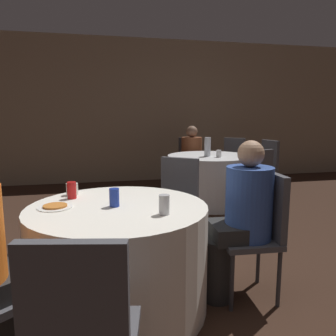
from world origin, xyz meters
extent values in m
plane|color=#382319|center=(0.00, 0.00, 0.00)|extent=(16.00, 16.00, 0.00)
cube|color=gray|center=(0.00, 4.56, 1.40)|extent=(16.00, 0.06, 2.80)
cylinder|color=white|center=(0.02, 0.10, 0.36)|extent=(1.21, 1.21, 0.73)
cylinder|color=white|center=(1.55, 2.58, 0.36)|extent=(1.26, 1.26, 0.73)
cube|color=#47474C|center=(-0.21, -0.98, 0.69)|extent=(0.38, 0.13, 0.47)
cube|color=#47474C|center=(0.57, 0.85, 0.43)|extent=(0.56, 0.56, 0.04)
cube|color=#47474C|center=(0.67, 0.99, 0.69)|extent=(0.33, 0.27, 0.47)
cylinder|color=#333338|center=(0.60, 0.61, 0.21)|extent=(0.03, 0.03, 0.41)
cylinder|color=#333338|center=(0.33, 0.81, 0.21)|extent=(0.03, 0.03, 0.41)
cylinder|color=#333338|center=(0.80, 0.88, 0.21)|extent=(0.03, 0.03, 0.41)
cylinder|color=#333338|center=(0.53, 1.08, 0.21)|extent=(0.03, 0.03, 0.41)
cube|color=#47474C|center=(0.94, 0.04, 0.43)|extent=(0.43, 0.43, 0.04)
cube|color=#47474C|center=(1.12, 0.03, 0.69)|extent=(0.08, 0.38, 0.47)
cylinder|color=#333338|center=(0.76, -0.12, 0.21)|extent=(0.03, 0.03, 0.41)
cylinder|color=#333338|center=(0.78, 0.22, 0.21)|extent=(0.03, 0.03, 0.41)
cylinder|color=#333338|center=(1.09, -0.14, 0.21)|extent=(0.03, 0.03, 0.41)
cylinder|color=#333338|center=(1.12, 0.20, 0.21)|extent=(0.03, 0.03, 0.41)
cube|color=#47474C|center=(1.74, 1.65, 0.43)|extent=(0.47, 0.47, 0.04)
cube|color=#47474C|center=(1.77, 1.47, 0.69)|extent=(0.38, 0.12, 0.47)
cylinder|color=#333338|center=(1.54, 1.78, 0.21)|extent=(0.03, 0.03, 0.41)
cylinder|color=#333338|center=(1.87, 1.85, 0.21)|extent=(0.03, 0.03, 0.41)
cylinder|color=#333338|center=(1.60, 1.45, 0.21)|extent=(0.03, 0.03, 0.41)
cylinder|color=#333338|center=(1.94, 1.51, 0.21)|extent=(0.03, 0.03, 0.41)
cube|color=#47474C|center=(1.55, 3.53, 0.43)|extent=(0.40, 0.40, 0.04)
cube|color=#47474C|center=(1.55, 3.71, 0.69)|extent=(0.38, 0.05, 0.47)
cylinder|color=#333338|center=(1.72, 3.36, 0.21)|extent=(0.03, 0.03, 0.41)
cylinder|color=#333338|center=(1.38, 3.36, 0.21)|extent=(0.03, 0.03, 0.41)
cylinder|color=#333338|center=(1.72, 3.70, 0.21)|extent=(0.03, 0.03, 0.41)
cylinder|color=#333338|center=(1.38, 3.70, 0.21)|extent=(0.03, 0.03, 0.41)
cube|color=#47474C|center=(2.49, 2.75, 0.43)|extent=(0.47, 0.47, 0.04)
cube|color=#47474C|center=(2.66, 2.78, 0.69)|extent=(0.12, 0.38, 0.47)
cylinder|color=#333338|center=(2.35, 2.55, 0.21)|extent=(0.03, 0.03, 0.41)
cylinder|color=#333338|center=(2.29, 2.89, 0.21)|extent=(0.03, 0.03, 0.41)
cylinder|color=#333338|center=(2.68, 2.61, 0.21)|extent=(0.03, 0.03, 0.41)
cylinder|color=#333338|center=(2.62, 2.95, 0.21)|extent=(0.03, 0.03, 0.41)
cube|color=#47474C|center=(2.20, 3.28, 0.43)|extent=(0.57, 0.57, 0.04)
cube|color=#47474C|center=(2.32, 3.41, 0.69)|extent=(0.31, 0.29, 0.47)
cylinder|color=#333338|center=(2.21, 3.04, 0.21)|extent=(0.03, 0.03, 0.41)
cylinder|color=#333338|center=(1.96, 3.27, 0.21)|extent=(0.03, 0.03, 0.41)
cylinder|color=#333338|center=(2.44, 3.29, 0.21)|extent=(0.03, 0.03, 0.41)
cylinder|color=#333338|center=(2.19, 3.52, 0.21)|extent=(0.03, 0.03, 0.41)
cylinder|color=#282828|center=(0.72, 0.06, 0.23)|extent=(0.24, 0.24, 0.45)
cube|color=#282828|center=(0.83, 0.05, 0.50)|extent=(0.34, 0.34, 0.12)
cylinder|color=#33519E|center=(0.94, 0.04, 0.71)|extent=(0.33, 0.33, 0.52)
sphere|color=tan|center=(0.94, 0.04, 1.06)|extent=(0.19, 0.19, 0.19)
cylinder|color=#4C4238|center=(1.55, 3.31, 0.23)|extent=(0.24, 0.24, 0.45)
cube|color=#4C4238|center=(1.55, 3.42, 0.50)|extent=(0.35, 0.32, 0.12)
cylinder|color=brown|center=(1.55, 3.53, 0.70)|extent=(0.36, 0.36, 0.48)
sphere|color=#997056|center=(1.55, 3.53, 1.04)|extent=(0.20, 0.20, 0.20)
cylinder|color=#282828|center=(-0.54, -0.32, 0.23)|extent=(0.24, 0.24, 0.45)
cylinder|color=white|center=(-0.39, 0.15, 0.73)|extent=(0.23, 0.23, 0.01)
cylinder|color=orange|center=(-0.39, 0.15, 0.74)|extent=(0.15, 0.15, 0.01)
cylinder|color=silver|center=(0.28, -0.15, 0.79)|extent=(0.07, 0.07, 0.12)
cylinder|color=#1E38A5|center=(-0.01, 0.10, 0.79)|extent=(0.07, 0.07, 0.12)
cylinder|color=red|center=(-0.29, 0.38, 0.79)|extent=(0.07, 0.07, 0.12)
cylinder|color=silver|center=(-0.30, 0.49, 0.77)|extent=(0.09, 0.09, 0.09)
cylinder|color=silver|center=(1.48, 2.48, 0.87)|extent=(0.09, 0.09, 0.28)
cylinder|color=white|center=(1.61, 2.35, 0.78)|extent=(0.07, 0.07, 0.10)
camera|label=1|loc=(-0.12, -2.03, 1.33)|focal=35.00mm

